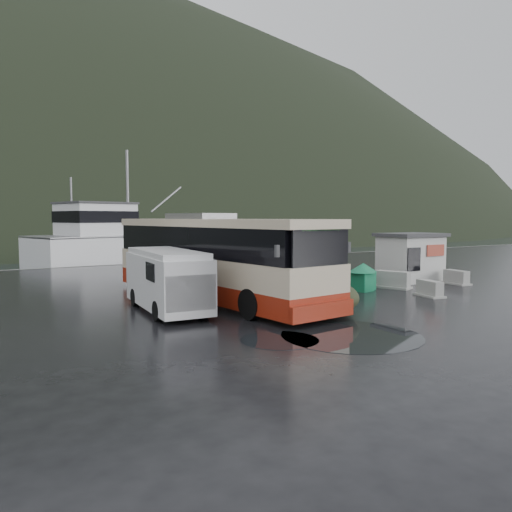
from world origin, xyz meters
TOP-DOWN VIEW (x-y plane):
  - ground at (0.00, 0.00)m, footprint 160.00×160.00m
  - quay_edge at (0.00, 20.00)m, footprint 160.00×0.60m
  - coach_bus at (-2.14, 1.76)m, footprint 4.38×13.51m
  - white_van at (-4.85, 0.40)m, footprint 2.50×5.78m
  - waste_bin_left at (5.56, 0.53)m, footprint 1.02×1.02m
  - waste_bin_right at (5.09, 0.18)m, footprint 1.15×1.15m
  - dome_tent at (0.13, -2.98)m, footprint 2.80×3.48m
  - ticket_kiosk at (10.10, 1.46)m, footprint 3.51×2.71m
  - jersey_barrier_a at (6.46, -2.71)m, footprint 1.04×1.57m
  - jersey_barrier_b at (7.12, 0.00)m, footprint 1.38×1.91m
  - jersey_barrier_c at (11.10, -0.78)m, footprint 0.96×1.59m
  - fishing_trawler at (5.56, 27.62)m, footprint 28.24×12.52m
  - puddles at (-1.30, -3.83)m, footprint 8.45×14.75m

SIDE VIEW (x-z plane):
  - ground at x=0.00m, z-range 0.00..0.00m
  - quay_edge at x=0.00m, z-range -0.75..0.75m
  - coach_bus at x=-2.14m, z-range -1.88..1.88m
  - white_van at x=-4.85m, z-range -1.17..1.17m
  - waste_bin_left at x=5.56m, z-range -0.65..0.65m
  - waste_bin_right at x=5.09m, z-range -0.66..0.66m
  - dome_tent at x=0.13m, z-range -0.61..0.61m
  - ticket_kiosk at x=10.10m, z-range -1.34..1.34m
  - jersey_barrier_a at x=6.46m, z-range -0.36..0.36m
  - jersey_barrier_b at x=7.12m, z-range -0.43..0.43m
  - jersey_barrier_c at x=11.10m, z-range -0.37..0.37m
  - fishing_trawler at x=5.56m, z-range -5.52..5.52m
  - puddles at x=-1.30m, z-range 0.00..0.01m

